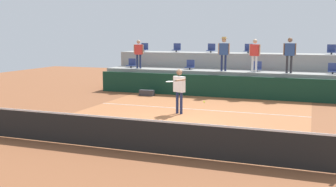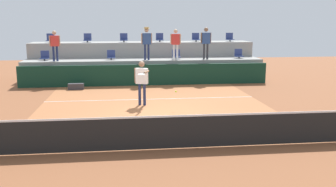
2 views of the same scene
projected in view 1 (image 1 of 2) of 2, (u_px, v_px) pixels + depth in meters
name	position (u px, v px, depth m)	size (l,w,h in m)	color
ground_plane	(179.00, 121.00, 14.27)	(40.00, 40.00, 0.00)	brown
court_inner_paint	(188.00, 116.00, 15.20)	(9.00, 10.00, 0.01)	#A36038
court_service_line	(198.00, 109.00, 16.50)	(9.00, 0.06, 0.00)	silver
tennis_net	(132.00, 133.00, 10.49)	(10.48, 0.08, 1.07)	black
sponsor_backboard	(217.00, 86.00, 19.76)	(13.00, 0.16, 1.10)	#0F3323
seating_tier_lower	(223.00, 82.00, 20.96)	(13.00, 1.80, 1.25)	gray
seating_tier_upper	(230.00, 71.00, 22.57)	(13.00, 1.80, 2.10)	gray
stadium_chair_lower_far_left	(132.00, 64.00, 22.60)	(0.44, 0.40, 0.52)	#2D2D33
stadium_chair_lower_left	(190.00, 65.00, 21.40)	(0.44, 0.40, 0.52)	#2D2D33
stadium_chair_lower_right	(257.00, 67.00, 20.17)	(0.44, 0.40, 0.52)	#2D2D33
stadium_chair_lower_far_right	(333.00, 69.00, 18.94)	(0.44, 0.40, 0.52)	#2D2D33
stadium_chair_upper_far_left	(144.00, 48.00, 24.14)	(0.44, 0.40, 0.52)	#2D2D33
stadium_chair_upper_left	(177.00, 48.00, 23.42)	(0.44, 0.40, 0.52)	#2D2D33
stadium_chair_upper_mid_left	(211.00, 49.00, 22.70)	(0.44, 0.40, 0.52)	#2D2D33
stadium_chair_upper_mid_right	(248.00, 49.00, 21.97)	(0.44, 0.40, 0.52)	#2D2D33
stadium_chair_upper_right	(289.00, 50.00, 21.22)	(0.44, 0.40, 0.52)	#2D2D33
stadium_chair_upper_far_right	(332.00, 50.00, 20.50)	(0.44, 0.40, 0.52)	#2D2D33
tennis_player	(179.00, 86.00, 15.45)	(0.59, 1.33, 1.78)	navy
spectator_in_white	(139.00, 52.00, 21.92)	(0.56, 0.27, 1.59)	navy
spectator_with_hat	(224.00, 50.00, 20.25)	(0.60, 0.45, 1.77)	navy
spectator_leaning_on_rail	(255.00, 52.00, 19.73)	(0.58, 0.26, 1.66)	white
spectator_in_grey	(290.00, 52.00, 19.15)	(0.61, 0.25, 1.74)	#2D2D33
tennis_ball	(204.00, 102.00, 14.31)	(0.07, 0.07, 0.07)	#CCE033
equipment_bag	(147.00, 93.00, 20.26)	(0.76, 0.28, 0.30)	#333338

